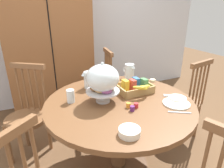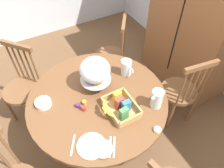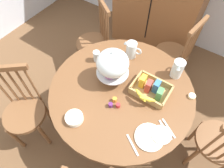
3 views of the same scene
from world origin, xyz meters
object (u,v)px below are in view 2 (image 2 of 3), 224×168
object	(u,v)px
windsor_chair_near_window	(112,56)
china_plate_small	(103,149)
drinking_glass	(94,63)
butter_dish	(158,130)
cereal_bowl	(43,103)
milk_pitcher	(157,99)
orange_juice_pitcher	(126,68)
windsor_chair_by_cabinet	(23,89)
china_plate_large	(91,146)
cereal_basket	(120,107)
dining_table	(98,111)
pastry_stand_with_dome	(95,71)
windsor_chair_host_seat	(180,92)
wooden_armoire	(199,15)

from	to	relation	value
windsor_chair_near_window	china_plate_small	xyz separation A→B (m)	(1.20, -0.75, 0.30)
drinking_glass	butter_dish	distance (m)	0.92
cereal_bowl	china_plate_small	bearing A→B (deg)	22.50
milk_pitcher	orange_juice_pitcher	bearing A→B (deg)	-177.63
windsor_chair_by_cabinet	china_plate_large	bearing A→B (deg)	16.22
milk_pitcher	cereal_basket	world-z (taller)	milk_pitcher
orange_juice_pitcher	drinking_glass	distance (m)	0.33
cereal_basket	dining_table	bearing A→B (deg)	-154.36
butter_dish	milk_pitcher	bearing A→B (deg)	146.40
dining_table	pastry_stand_with_dome	size ratio (longest dim) A/B	3.65
dining_table	china_plate_large	bearing A→B (deg)	-31.97
windsor_chair_host_seat	cereal_bowl	xyz separation A→B (m)	(-0.31, -1.36, 0.31)
cereal_bowl	windsor_chair_by_cabinet	bearing A→B (deg)	-167.02
windsor_chair_by_cabinet	drinking_glass	bearing A→B (deg)	64.24
china_plate_large	butter_dish	size ratio (longest dim) A/B	3.67
wooden_armoire	cereal_bowl	world-z (taller)	wooden_armoire
cereal_bowl	drinking_glass	world-z (taller)	drinking_glass
windsor_chair_by_cabinet	pastry_stand_with_dome	bearing A→B (deg)	46.32
wooden_armoire	pastry_stand_with_dome	xyz separation A→B (m)	(0.21, -1.42, -0.05)
wooden_armoire	butter_dish	bearing A→B (deg)	-54.13
drinking_glass	wooden_armoire	bearing A→B (deg)	88.37
windsor_chair_near_window	milk_pitcher	bearing A→B (deg)	-8.52
windsor_chair_near_window	china_plate_large	size ratio (longest dim) A/B	4.43
windsor_chair_near_window	drinking_glass	xyz separation A→B (m)	(0.36, -0.41, 0.34)
orange_juice_pitcher	butter_dish	world-z (taller)	orange_juice_pitcher
windsor_chair_near_window	pastry_stand_with_dome	size ratio (longest dim) A/B	2.83
wooden_armoire	butter_dish	world-z (taller)	wooden_armoire
windsor_chair_host_seat	orange_juice_pitcher	size ratio (longest dim) A/B	5.29
butter_dish	drinking_glass	bearing A→B (deg)	-173.13
dining_table	windsor_chair_near_window	size ratio (longest dim) A/B	1.29
wooden_armoire	china_plate_large	size ratio (longest dim) A/B	8.91
windsor_chair_near_window	drinking_glass	distance (m)	0.64
butter_dish	china_plate_small	bearing A→B (deg)	-98.56
windsor_chair_near_window	drinking_glass	size ratio (longest dim) A/B	8.86
wooden_armoire	orange_juice_pitcher	xyz separation A→B (m)	(0.20, -1.08, -0.17)
dining_table	pastry_stand_with_dome	bearing A→B (deg)	158.00
china_plate_small	cereal_bowl	world-z (taller)	cereal_bowl
pastry_stand_with_dome	milk_pitcher	size ratio (longest dim) A/B	1.89
wooden_armoire	dining_table	xyz separation A→B (m)	(0.34, -1.47, -0.45)
cereal_basket	china_plate_large	world-z (taller)	cereal_basket
wooden_armoire	windsor_chair_near_window	xyz separation A→B (m)	(-0.40, -0.91, -0.53)
cereal_basket	china_plate_small	xyz separation A→B (m)	(0.25, -0.29, -0.03)
china_plate_small	cereal_bowl	bearing A→B (deg)	-157.50
orange_juice_pitcher	butter_dish	distance (m)	0.68
wooden_armoire	butter_dish	size ratio (longest dim) A/B	32.67
wooden_armoire	milk_pitcher	xyz separation A→B (m)	(0.66, -1.06, -0.16)
windsor_chair_near_window	butter_dish	size ratio (longest dim) A/B	16.25
dining_table	windsor_chair_host_seat	distance (m)	0.93
milk_pitcher	windsor_chair_by_cabinet	bearing A→B (deg)	-137.03
cereal_basket	china_plate_small	size ratio (longest dim) A/B	2.11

